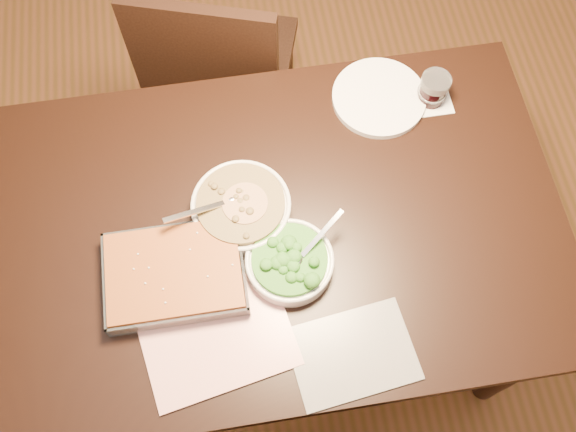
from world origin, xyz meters
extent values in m
plane|color=#442C13|center=(0.00, 0.00, 0.00)|extent=(4.00, 4.00, 0.00)
cube|color=black|center=(0.00, 0.00, 0.73)|extent=(1.40, 0.90, 0.04)
cube|color=black|center=(0.00, 0.00, 0.66)|extent=(1.26, 0.76, 0.08)
cylinder|color=black|center=(0.62, -0.37, 0.35)|extent=(0.07, 0.07, 0.71)
cylinder|color=black|center=(-0.62, 0.37, 0.35)|extent=(0.07, 0.07, 0.71)
cylinder|color=black|center=(0.62, 0.37, 0.35)|extent=(0.07, 0.07, 0.71)
cube|color=#C6383C|center=(-0.17, -0.25, 0.75)|extent=(0.37, 0.30, 0.01)
cube|color=#26252D|center=(0.12, -0.34, 0.75)|extent=(0.29, 0.22, 0.00)
cube|color=white|center=(0.45, 0.29, 0.75)|extent=(0.11, 0.11, 0.00)
cylinder|color=white|center=(-0.08, 0.04, 0.77)|extent=(0.24, 0.24, 0.05)
torus|color=white|center=(-0.08, 0.04, 0.80)|extent=(0.24, 0.24, 0.01)
cylinder|color=#37230F|center=(-0.08, 0.04, 0.80)|extent=(0.21, 0.21, 0.02)
cube|color=silver|center=(-0.15, 0.02, 0.82)|extent=(0.15, 0.06, 0.05)
cylinder|color=maroon|center=(-0.07, 0.04, 0.81)|extent=(0.11, 0.11, 0.00)
cylinder|color=white|center=(0.01, -0.11, 0.77)|extent=(0.20, 0.20, 0.04)
torus|color=white|center=(0.01, -0.11, 0.79)|extent=(0.21, 0.21, 0.01)
cylinder|color=#224D12|center=(0.01, -0.11, 0.80)|extent=(0.18, 0.18, 0.02)
cube|color=silver|center=(0.06, -0.07, 0.81)|extent=(0.11, 0.09, 0.04)
cube|color=silver|center=(-0.25, -0.10, 0.75)|extent=(0.32, 0.24, 0.01)
cube|color=#5D240D|center=(-0.25, -0.10, 0.78)|extent=(0.30, 0.22, 0.05)
cube|color=silver|center=(-0.25, 0.02, 0.78)|extent=(0.32, 0.01, 0.04)
cube|color=silver|center=(-0.25, -0.21, 0.78)|extent=(0.32, 0.01, 0.04)
cube|color=silver|center=(-0.10, -0.10, 0.78)|extent=(0.01, 0.23, 0.04)
cube|color=silver|center=(-0.41, -0.10, 0.78)|extent=(0.01, 0.23, 0.04)
cylinder|color=black|center=(0.45, 0.29, 0.78)|extent=(0.07, 0.07, 0.06)
cylinder|color=silver|center=(0.45, 0.29, 0.83)|extent=(0.08, 0.08, 0.02)
cylinder|color=white|center=(0.32, 0.32, 0.76)|extent=(0.25, 0.25, 0.02)
cube|color=black|center=(-0.07, 0.74, 0.44)|extent=(0.54, 0.54, 0.04)
cylinder|color=black|center=(0.16, 0.86, 0.21)|extent=(0.04, 0.04, 0.42)
cylinder|color=black|center=(0.05, 0.51, 0.21)|extent=(0.04, 0.04, 0.42)
cylinder|color=black|center=(-0.19, 0.97, 0.21)|extent=(0.04, 0.04, 0.42)
cylinder|color=black|center=(-0.30, 0.62, 0.21)|extent=(0.04, 0.04, 0.42)
cube|color=black|center=(-0.13, 0.56, 0.68)|extent=(0.42, 0.16, 0.46)
camera|label=1|loc=(-0.07, -0.62, 2.17)|focal=40.00mm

